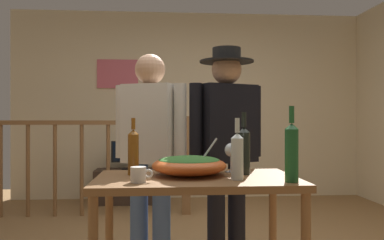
# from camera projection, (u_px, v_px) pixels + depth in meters

# --- Properties ---
(back_wall) EXTENTS (4.97, 0.10, 2.62)m
(back_wall) POSITION_uv_depth(u_px,v_px,m) (191.00, 105.00, 5.74)
(back_wall) COLOR beige
(back_wall) RESTS_ON ground_plane
(framed_picture) EXTENTS (0.57, 0.03, 0.40)m
(framed_picture) POSITION_uv_depth(u_px,v_px,m) (118.00, 74.00, 5.60)
(framed_picture) COLOR #CA5765
(stair_railing) EXTENTS (2.20, 0.10, 1.15)m
(stair_railing) POSITION_uv_depth(u_px,v_px,m) (125.00, 158.00, 4.65)
(stair_railing) COLOR brown
(stair_railing) RESTS_ON ground_plane
(tv_console) EXTENTS (0.90, 0.40, 0.44)m
(tv_console) POSITION_uv_depth(u_px,v_px,m) (130.00, 186.00, 5.33)
(tv_console) COLOR #38281E
(tv_console) RESTS_ON ground_plane
(flat_screen_tv) EXTENTS (0.47, 0.12, 0.38)m
(flat_screen_tv) POSITION_uv_depth(u_px,v_px,m) (129.00, 153.00, 5.30)
(flat_screen_tv) COLOR black
(flat_screen_tv) RESTS_ON tv_console
(serving_table) EXTENTS (1.14, 0.68, 0.78)m
(serving_table) POSITION_uv_depth(u_px,v_px,m) (196.00, 194.00, 2.28)
(serving_table) COLOR brown
(serving_table) RESTS_ON ground_plane
(salad_bowl) EXTENTS (0.44, 0.44, 0.22)m
(salad_bowl) POSITION_uv_depth(u_px,v_px,m) (189.00, 164.00, 2.34)
(salad_bowl) COLOR #DB5B23
(salad_bowl) RESTS_ON serving_table
(wine_glass) EXTENTS (0.08, 0.08, 0.18)m
(wine_glass) POSITION_uv_depth(u_px,v_px,m) (231.00, 151.00, 2.47)
(wine_glass) COLOR silver
(wine_glass) RESTS_ON serving_table
(wine_bottle_clear) EXTENTS (0.07, 0.07, 0.33)m
(wine_bottle_clear) POSITION_uv_depth(u_px,v_px,m) (237.00, 155.00, 2.17)
(wine_bottle_clear) COLOR silver
(wine_bottle_clear) RESTS_ON serving_table
(wine_bottle_dark) EXTENTS (0.07, 0.07, 0.37)m
(wine_bottle_dark) POSITION_uv_depth(u_px,v_px,m) (244.00, 149.00, 2.38)
(wine_bottle_dark) COLOR black
(wine_bottle_dark) RESTS_ON serving_table
(wine_bottle_amber) EXTENTS (0.06, 0.06, 0.33)m
(wine_bottle_amber) POSITION_uv_depth(u_px,v_px,m) (133.00, 151.00, 2.36)
(wine_bottle_amber) COLOR brown
(wine_bottle_amber) RESTS_ON serving_table
(wine_bottle_green) EXTENTS (0.07, 0.07, 0.40)m
(wine_bottle_green) POSITION_uv_depth(u_px,v_px,m) (292.00, 151.00, 2.08)
(wine_bottle_green) COLOR #1E5628
(wine_bottle_green) RESTS_ON serving_table
(mug_white) EXTENTS (0.12, 0.08, 0.08)m
(mug_white) POSITION_uv_depth(u_px,v_px,m) (139.00, 175.00, 2.07)
(mug_white) COLOR white
(mug_white) RESTS_ON serving_table
(person_standing_left) EXTENTS (0.52, 0.35, 1.58)m
(person_standing_left) POSITION_uv_depth(u_px,v_px,m) (150.00, 145.00, 2.90)
(person_standing_left) COLOR #3D5684
(person_standing_left) RESTS_ON ground_plane
(person_standing_right) EXTENTS (0.56, 0.40, 1.64)m
(person_standing_right) POSITION_uv_depth(u_px,v_px,m) (227.00, 138.00, 2.94)
(person_standing_right) COLOR black
(person_standing_right) RESTS_ON ground_plane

